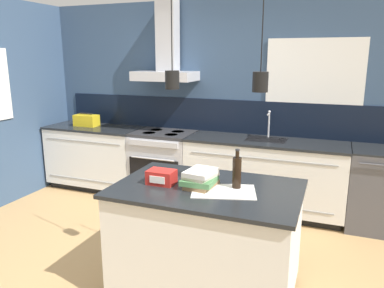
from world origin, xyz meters
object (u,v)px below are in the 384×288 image
object	(u,v)px
oven_range	(164,165)
dishwasher	(376,189)
red_supply_box	(161,177)
book_stack	(200,179)
bottle_on_island	(237,172)
yellow_toolbox	(86,120)

from	to	relation	value
oven_range	dishwasher	size ratio (longest dim) A/B	1.00
oven_range	red_supply_box	bearing A→B (deg)	-64.96
red_supply_box	book_stack	bearing A→B (deg)	7.20
bottle_on_island	red_supply_box	distance (m)	0.60
oven_range	bottle_on_island	size ratio (longest dim) A/B	2.95
dishwasher	yellow_toolbox	distance (m)	3.86
oven_range	bottle_on_island	xyz separation A→B (m)	(1.45, -1.75, 0.58)
red_supply_box	yellow_toolbox	bearing A→B (deg)	138.29
oven_range	red_supply_box	size ratio (longest dim) A/B	4.26
bottle_on_island	red_supply_box	size ratio (longest dim) A/B	1.44
dishwasher	yellow_toolbox	xyz separation A→B (m)	(-3.82, 0.00, 0.54)
red_supply_box	yellow_toolbox	distance (m)	2.80
oven_range	dishwasher	xyz separation A→B (m)	(2.60, 0.00, 0.00)
bottle_on_island	book_stack	size ratio (longest dim) A/B	1.03
oven_range	bottle_on_island	distance (m)	2.35
dishwasher	red_supply_box	size ratio (longest dim) A/B	4.26
yellow_toolbox	book_stack	bearing A→B (deg)	-37.18
bottle_on_island	yellow_toolbox	xyz separation A→B (m)	(-2.67, 1.76, -0.05)
dishwasher	book_stack	size ratio (longest dim) A/B	3.03
red_supply_box	bottle_on_island	bearing A→B (deg)	10.74
dishwasher	red_supply_box	xyz separation A→B (m)	(-1.73, -1.87, 0.51)
dishwasher	bottle_on_island	xyz separation A→B (m)	(-1.15, -1.76, 0.58)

